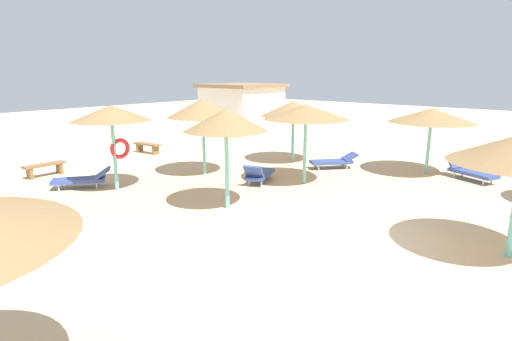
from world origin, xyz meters
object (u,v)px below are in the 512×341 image
(parasol_6, at_px, (226,120))
(bench_0, at_px, (147,146))
(parasol_8, at_px, (203,108))
(lounger_1, at_px, (83,179))
(bench_1, at_px, (45,167))
(parasol_4, at_px, (432,116))
(lounger_4, at_px, (470,171))
(parasol_0, at_px, (293,109))
(beach_cabana, at_px, (242,109))
(parasol_3, at_px, (306,112))
(parasol_1, at_px, (111,114))
(lounger_0, at_px, (334,161))
(lounger_3, at_px, (259,174))

(parasol_6, distance_m, bench_0, 9.70)
(parasol_8, bearing_deg, lounger_1, 156.79)
(bench_0, relative_size, bench_1, 1.02)
(parasol_4, bearing_deg, bench_1, 132.26)
(parasol_6, distance_m, lounger_4, 9.55)
(parasol_0, xyz_separation_m, beach_cabana, (4.64, 7.29, -0.74))
(parasol_4, bearing_deg, parasol_3, 146.55)
(parasol_1, height_order, beach_cabana, beach_cabana)
(parasol_3, height_order, bench_0, parasol_3)
(bench_0, xyz_separation_m, beach_cabana, (7.72, 0.82, 1.24))
(parasol_3, bearing_deg, parasol_4, -33.45)
(parasol_8, relative_size, bench_0, 1.89)
(parasol_8, xyz_separation_m, lounger_4, (5.79, -8.02, -2.23))
(parasol_0, relative_size, lounger_4, 1.46)
(parasol_1, xyz_separation_m, lounger_4, (9.20, -8.61, -2.22))
(parasol_8, bearing_deg, parasol_4, -48.84)
(bench_1, bearing_deg, parasol_6, -76.94)
(parasol_0, relative_size, lounger_0, 1.50)
(parasol_6, distance_m, beach_cabana, 14.74)
(lounger_4, height_order, beach_cabana, beach_cabana)
(parasol_3, xyz_separation_m, bench_1, (-5.60, 8.04, -2.19))
(parasol_0, distance_m, beach_cabana, 8.67)
(lounger_0, xyz_separation_m, bench_0, (-3.10, 8.57, 0.04))
(parasol_6, distance_m, lounger_0, 6.88)
(bench_0, bearing_deg, lounger_4, -70.36)
(lounger_1, relative_size, beach_cabana, 0.44)
(lounger_3, bearing_deg, parasol_3, -52.53)
(parasol_3, distance_m, bench_1, 10.04)
(lounger_3, height_order, beach_cabana, beach_cabana)
(lounger_4, xyz_separation_m, bench_1, (-9.97, 12.38, 0.02))
(parasol_1, distance_m, lounger_1, 2.58)
(parasol_0, bearing_deg, lounger_3, -162.02)
(parasol_1, bearing_deg, parasol_6, -75.56)
(lounger_0, relative_size, bench_1, 1.25)
(parasol_3, bearing_deg, parasol_6, 178.05)
(bench_1, bearing_deg, lounger_1, -86.53)
(parasol_0, relative_size, parasol_1, 1.00)
(parasol_8, bearing_deg, beach_cabana, 34.71)
(bench_0, bearing_deg, lounger_0, -70.14)
(parasol_1, height_order, parasol_3, parasol_1)
(bench_1, bearing_deg, bench_0, 9.74)
(parasol_3, relative_size, parasol_4, 0.93)
(parasol_0, height_order, lounger_3, parasol_0)
(lounger_0, relative_size, lounger_4, 0.97)
(bench_0, bearing_deg, bench_1, -170.26)
(lounger_1, relative_size, bench_1, 1.28)
(parasol_3, height_order, parasol_4, parasol_3)
(parasol_0, distance_m, parasol_8, 4.31)
(parasol_6, height_order, lounger_3, parasol_6)
(parasol_6, height_order, beach_cabana, beach_cabana)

